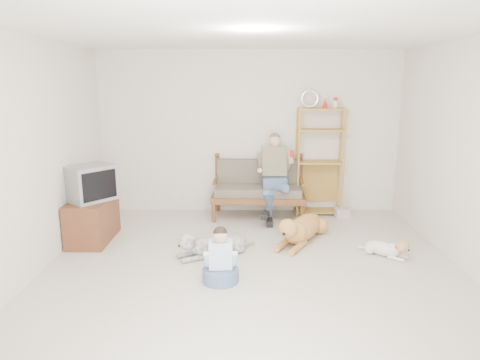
{
  "coord_description": "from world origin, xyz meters",
  "views": [
    {
      "loc": [
        -0.14,
        -4.4,
        2.2
      ],
      "look_at": [
        -0.15,
        1.0,
        0.94
      ],
      "focal_mm": 32.0,
      "sensor_mm": 36.0,
      "label": 1
    }
  ],
  "objects_px": {
    "etagere": "(319,161)",
    "golden_retriever": "(301,229)",
    "loveseat": "(258,188)",
    "tv_stand": "(92,220)"
  },
  "relations": [
    {
      "from": "etagere",
      "to": "golden_retriever",
      "type": "bearing_deg",
      "value": -109.62
    },
    {
      "from": "loveseat",
      "to": "golden_retriever",
      "type": "distance_m",
      "value": 1.32
    },
    {
      "from": "etagere",
      "to": "tv_stand",
      "type": "xyz_separation_m",
      "value": [
        -3.38,
        -1.26,
        -0.61
      ]
    },
    {
      "from": "loveseat",
      "to": "tv_stand",
      "type": "height_order",
      "value": "loveseat"
    },
    {
      "from": "loveseat",
      "to": "golden_retriever",
      "type": "relative_size",
      "value": 1.15
    },
    {
      "from": "etagere",
      "to": "golden_retriever",
      "type": "xyz_separation_m",
      "value": [
        -0.46,
        -1.28,
        -0.73
      ]
    },
    {
      "from": "etagere",
      "to": "tv_stand",
      "type": "height_order",
      "value": "etagere"
    },
    {
      "from": "loveseat",
      "to": "golden_retriever",
      "type": "xyz_separation_m",
      "value": [
        0.56,
        -1.16,
        -0.3
      ]
    },
    {
      "from": "loveseat",
      "to": "tv_stand",
      "type": "bearing_deg",
      "value": -151.53
    },
    {
      "from": "loveseat",
      "to": "golden_retriever",
      "type": "bearing_deg",
      "value": -61.51
    }
  ]
}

